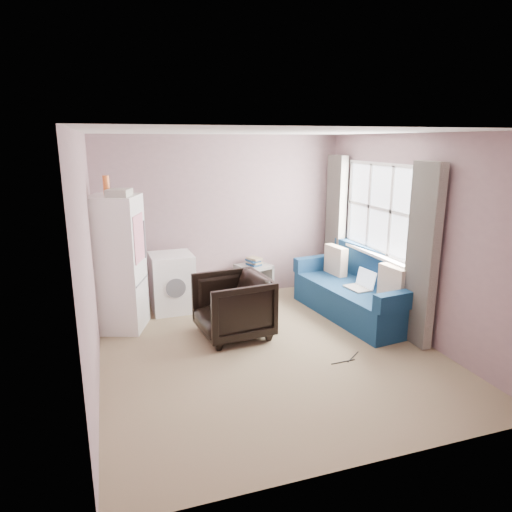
{
  "coord_description": "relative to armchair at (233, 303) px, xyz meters",
  "views": [
    {
      "loc": [
        -1.69,
        -4.68,
        2.42
      ],
      "look_at": [
        0.05,
        0.6,
        1.0
      ],
      "focal_mm": 32.0,
      "sensor_mm": 36.0,
      "label": 1
    }
  ],
  "objects": [
    {
      "name": "room",
      "position": [
        0.3,
        -0.52,
        0.82
      ],
      "size": [
        3.84,
        4.24,
        2.54
      ],
      "color": "#948061",
      "rests_on": "ground"
    },
    {
      "name": "sofa",
      "position": [
        1.92,
        0.13,
        -0.1
      ],
      "size": [
        1.16,
        2.14,
        0.91
      ],
      "rotation": [
        0.0,
        0.0,
        0.12
      ],
      "color": "navy",
      "rests_on": "ground"
    },
    {
      "name": "floor_cables",
      "position": [
        1.06,
        -1.05,
        -0.43
      ],
      "size": [
        0.44,
        0.2,
        0.01
      ],
      "rotation": [
        0.0,
        0.0,
        0.4
      ],
      "color": "black",
      "rests_on": "ground"
    },
    {
      "name": "fridge",
      "position": [
        -1.33,
        0.7,
        0.46
      ],
      "size": [
        0.77,
        0.77,
        1.99
      ],
      "rotation": [
        0.0,
        0.0,
        -0.34
      ],
      "color": "white",
      "rests_on": "ground"
    },
    {
      "name": "armchair",
      "position": [
        0.0,
        0.0,
        0.0
      ],
      "size": [
        0.87,
        0.92,
        0.87
      ],
      "primitive_type": "imported",
      "rotation": [
        0.0,
        0.0,
        -1.47
      ],
      "color": "black",
      "rests_on": "ground"
    },
    {
      "name": "washing_machine",
      "position": [
        -0.59,
        1.15,
        0.01
      ],
      "size": [
        0.61,
        0.62,
        0.84
      ],
      "rotation": [
        0.0,
        0.0,
        0.03
      ],
      "color": "white",
      "rests_on": "ground"
    },
    {
      "name": "side_table",
      "position": [
        0.71,
        1.35,
        -0.13
      ],
      "size": [
        0.59,
        0.59,
        0.63
      ],
      "rotation": [
        0.0,
        0.0,
        0.34
      ],
      "color": "gray",
      "rests_on": "ground"
    },
    {
      "name": "window_dressing",
      "position": [
        2.07,
        0.17,
        0.67
      ],
      "size": [
        0.17,
        2.62,
        2.18
      ],
      "color": "white",
      "rests_on": "ground"
    }
  ]
}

